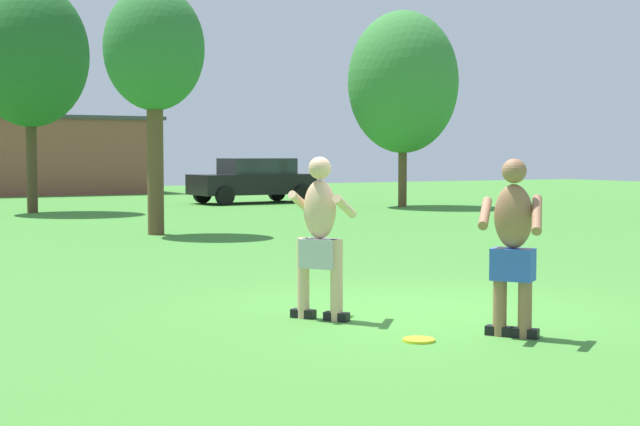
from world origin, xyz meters
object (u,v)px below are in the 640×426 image
object	(u,v)px
tree_left_field	(403,82)
tree_near_building	(154,52)
frisbee	(419,340)
tree_right_field	(30,55)
player_near	(513,243)
car_black_near_post	(253,180)
player_in_gray	(320,234)

from	to	relation	value
tree_left_field	tree_near_building	distance (m)	12.18
frisbee	tree_right_field	distance (m)	21.40
player_near	frisbee	bearing A→B (deg)	164.80
tree_left_field	tree_right_field	size ratio (longest dim) A/B	0.95
frisbee	car_black_near_post	xyz separation A→B (m)	(8.59, 22.83, 0.81)
player_in_gray	frisbee	bearing A→B (deg)	-79.63
frisbee	tree_right_field	size ratio (longest dim) A/B	0.04
frisbee	tree_left_field	size ratio (longest dim) A/B	0.05
player_in_gray	car_black_near_post	world-z (taller)	player_in_gray
player_near	tree_right_field	xyz separation A→B (m)	(-0.29, 21.13, 3.72)
tree_right_field	player_near	bearing A→B (deg)	-89.23
tree_left_field	tree_near_building	bearing A→B (deg)	-149.02
player_near	tree_left_field	size ratio (longest dim) A/B	0.26
frisbee	tree_left_field	xyz separation A→B (m)	(11.91, 18.33, 4.04)
player_in_gray	tree_right_field	size ratio (longest dim) A/B	0.25
tree_left_field	car_black_near_post	bearing A→B (deg)	126.41
player_in_gray	car_black_near_post	size ratio (longest dim) A/B	0.38
tree_right_field	player_in_gray	bearing A→B (deg)	-92.56
player_near	car_black_near_post	world-z (taller)	player_near
tree_right_field	tree_near_building	distance (m)	8.90
player_near	frisbee	size ratio (longest dim) A/B	5.61
tree_left_field	frisbee	bearing A→B (deg)	-123.01
frisbee	player_in_gray	bearing A→B (deg)	100.37
tree_near_building	frisbee	bearing A→B (deg)	-96.94
player_near	tree_left_field	distance (m)	21.82
tree_near_building	car_black_near_post	bearing A→B (deg)	56.53
player_in_gray	frisbee	distance (m)	1.70
frisbee	car_black_near_post	world-z (taller)	car_black_near_post
tree_left_field	tree_right_field	bearing A→B (deg)	167.24
frisbee	tree_near_building	size ratio (longest dim) A/B	0.06
player_near	tree_left_field	world-z (taller)	tree_left_field
car_black_near_post	tree_right_field	bearing A→B (deg)	-166.32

